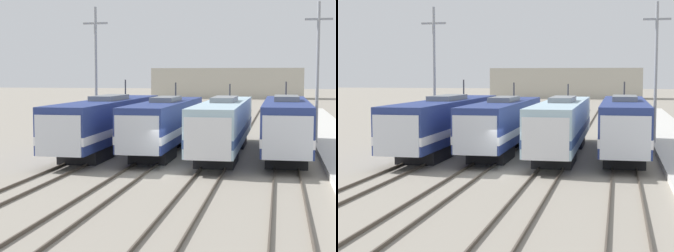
# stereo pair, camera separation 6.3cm
# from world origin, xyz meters

# --- Properties ---
(ground_plane) EXTENTS (400.00, 400.00, 0.00)m
(ground_plane) POSITION_xyz_m (0.00, 0.00, 0.00)
(ground_plane) COLOR gray
(rail_pair_far_left) EXTENTS (1.51, 120.00, 0.15)m
(rail_pair_far_left) POSITION_xyz_m (-6.46, 0.00, 0.07)
(rail_pair_far_left) COLOR #4C4238
(rail_pair_far_left) RESTS_ON ground_plane
(rail_pair_center_left) EXTENTS (1.51, 120.00, 0.15)m
(rail_pair_center_left) POSITION_xyz_m (-2.15, 0.00, 0.07)
(rail_pair_center_left) COLOR #4C4238
(rail_pair_center_left) RESTS_ON ground_plane
(rail_pair_center_right) EXTENTS (1.51, 120.00, 0.15)m
(rail_pair_center_right) POSITION_xyz_m (2.15, 0.00, 0.07)
(rail_pair_center_right) COLOR #4C4238
(rail_pair_center_right) RESTS_ON ground_plane
(rail_pair_far_right) EXTENTS (1.51, 120.00, 0.15)m
(rail_pair_far_right) POSITION_xyz_m (6.46, 0.00, 0.07)
(rail_pair_far_right) COLOR #4C4238
(rail_pair_far_right) RESTS_ON ground_plane
(locomotive_far_left) EXTENTS (3.08, 20.11, 5.27)m
(locomotive_far_left) POSITION_xyz_m (-6.46, 7.99, 2.14)
(locomotive_far_left) COLOR black
(locomotive_far_left) RESTS_ON ground_plane
(locomotive_center_left) EXTENTS (2.95, 17.38, 5.05)m
(locomotive_center_left) POSITION_xyz_m (-2.15, 8.16, 2.10)
(locomotive_center_left) COLOR black
(locomotive_center_left) RESTS_ON ground_plane
(locomotive_center_right) EXTENTS (2.90, 19.06, 4.95)m
(locomotive_center_right) POSITION_xyz_m (2.15, 7.86, 2.12)
(locomotive_center_right) COLOR #232326
(locomotive_center_right) RESTS_ON ground_plane
(locomotive_far_right) EXTENTS (3.04, 17.32, 5.15)m
(locomotive_far_right) POSITION_xyz_m (6.46, 7.81, 2.17)
(locomotive_far_right) COLOR black
(locomotive_far_right) RESTS_ON ground_plane
(catenary_tower_left) EXTENTS (2.12, 0.24, 11.31)m
(catenary_tower_left) POSITION_xyz_m (-9.26, 13.80, 5.98)
(catenary_tower_left) COLOR gray
(catenary_tower_left) RESTS_ON ground_plane
(catenary_tower_right) EXTENTS (2.12, 0.24, 11.31)m
(catenary_tower_right) POSITION_xyz_m (8.86, 13.80, 5.98)
(catenary_tower_right) COLOR gray
(catenary_tower_right) RESTS_ON ground_plane
(depot_building) EXTENTS (35.88, 10.92, 7.26)m
(depot_building) POSITION_xyz_m (-6.57, 105.78, 3.63)
(depot_building) COLOR #B2AD9E
(depot_building) RESTS_ON ground_plane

